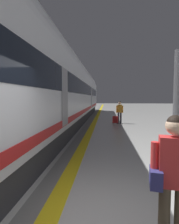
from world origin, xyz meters
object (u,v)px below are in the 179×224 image
suitcase_near (115,120)px  passenger_near (120,111)px  high_speed_train (61,88)px  traveller_foreground (172,175)px

suitcase_near → passenger_near: bearing=35.3°
high_speed_train → passenger_near: (3.90, 1.95, -1.56)m
passenger_near → suitcase_near: passenger_near is taller
traveller_foreground → suitcase_near: size_ratio=3.08×
traveller_foreground → passenger_near: size_ratio=1.04×
high_speed_train → suitcase_near: high_speed_train is taller
traveller_foreground → suitcase_near: 11.41m
passenger_near → traveller_foreground: bearing=-91.0°
passenger_near → suitcase_near: bearing=-144.7°
high_speed_train → suitcase_near: bearing=25.6°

